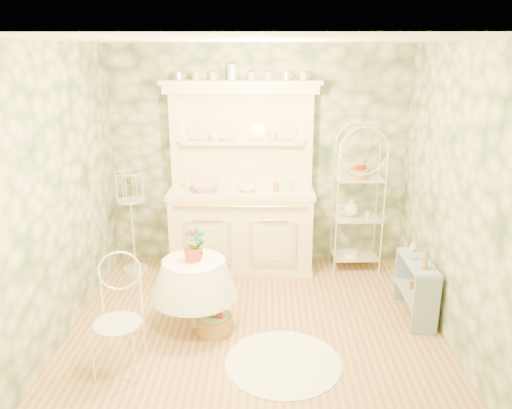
{
  "coord_description": "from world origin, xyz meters",
  "views": [
    {
      "loc": [
        0.1,
        -4.24,
        2.62
      ],
      "look_at": [
        0.0,
        0.5,
        1.15
      ],
      "focal_mm": 35.0,
      "sensor_mm": 36.0,
      "label": 1
    }
  ],
  "objects_px": {
    "bakers_rack": "(358,200)",
    "birdcage_stand": "(132,214)",
    "floor_basket": "(214,321)",
    "side_shelf": "(415,290)",
    "cafe_chair": "(117,318)",
    "kitchen_dresser": "(241,180)",
    "round_table": "(195,294)"
  },
  "relations": [
    {
      "from": "round_table",
      "to": "cafe_chair",
      "type": "xyz_separation_m",
      "value": [
        -0.54,
        -0.71,
        0.15
      ]
    },
    {
      "from": "kitchen_dresser",
      "to": "round_table",
      "type": "distance_m",
      "value": 1.67
    },
    {
      "from": "bakers_rack",
      "to": "birdcage_stand",
      "type": "distance_m",
      "value": 2.74
    },
    {
      "from": "side_shelf",
      "to": "cafe_chair",
      "type": "height_order",
      "value": "cafe_chair"
    },
    {
      "from": "floor_basket",
      "to": "bakers_rack",
      "type": "bearing_deg",
      "value": 44.62
    },
    {
      "from": "birdcage_stand",
      "to": "floor_basket",
      "type": "bearing_deg",
      "value": -51.32
    },
    {
      "from": "bakers_rack",
      "to": "floor_basket",
      "type": "bearing_deg",
      "value": -138.2
    },
    {
      "from": "side_shelf",
      "to": "cafe_chair",
      "type": "relative_size",
      "value": 0.67
    },
    {
      "from": "bakers_rack",
      "to": "side_shelf",
      "type": "bearing_deg",
      "value": -74.42
    },
    {
      "from": "kitchen_dresser",
      "to": "bakers_rack",
      "type": "bearing_deg",
      "value": 3.08
    },
    {
      "from": "kitchen_dresser",
      "to": "cafe_chair",
      "type": "distance_m",
      "value": 2.41
    },
    {
      "from": "floor_basket",
      "to": "kitchen_dresser",
      "type": "bearing_deg",
      "value": 82.65
    },
    {
      "from": "bakers_rack",
      "to": "floor_basket",
      "type": "xyz_separation_m",
      "value": [
        -1.61,
        -1.59,
        -0.76
      ]
    },
    {
      "from": "bakers_rack",
      "to": "cafe_chair",
      "type": "xyz_separation_m",
      "value": [
        -2.34,
        -2.2,
        -0.38
      ]
    },
    {
      "from": "kitchen_dresser",
      "to": "bakers_rack",
      "type": "distance_m",
      "value": 1.44
    },
    {
      "from": "kitchen_dresser",
      "to": "cafe_chair",
      "type": "relative_size",
      "value": 2.27
    },
    {
      "from": "kitchen_dresser",
      "to": "cafe_chair",
      "type": "xyz_separation_m",
      "value": [
        -0.93,
        -2.13,
        -0.64
      ]
    },
    {
      "from": "round_table",
      "to": "floor_basket",
      "type": "distance_m",
      "value": 0.32
    },
    {
      "from": "round_table",
      "to": "birdcage_stand",
      "type": "distance_m",
      "value": 1.64
    },
    {
      "from": "cafe_chair",
      "to": "bakers_rack",
      "type": "bearing_deg",
      "value": 28.12
    },
    {
      "from": "side_shelf",
      "to": "birdcage_stand",
      "type": "height_order",
      "value": "birdcage_stand"
    },
    {
      "from": "bakers_rack",
      "to": "cafe_chair",
      "type": "height_order",
      "value": "bakers_rack"
    },
    {
      "from": "kitchen_dresser",
      "to": "side_shelf",
      "type": "xyz_separation_m",
      "value": [
        1.82,
        -1.15,
        -0.85
      ]
    },
    {
      "from": "kitchen_dresser",
      "to": "cafe_chair",
      "type": "bearing_deg",
      "value": -113.54
    },
    {
      "from": "side_shelf",
      "to": "round_table",
      "type": "distance_m",
      "value": 2.23
    },
    {
      "from": "cafe_chair",
      "to": "kitchen_dresser",
      "type": "bearing_deg",
      "value": 51.33
    },
    {
      "from": "bakers_rack",
      "to": "birdcage_stand",
      "type": "relative_size",
      "value": 1.18
    },
    {
      "from": "cafe_chair",
      "to": "birdcage_stand",
      "type": "bearing_deg",
      "value": 85.78
    },
    {
      "from": "round_table",
      "to": "birdcage_stand",
      "type": "bearing_deg",
      "value": 125.57
    },
    {
      "from": "side_shelf",
      "to": "cafe_chair",
      "type": "xyz_separation_m",
      "value": [
        -2.75,
        -0.98,
        0.21
      ]
    },
    {
      "from": "bakers_rack",
      "to": "round_table",
      "type": "height_order",
      "value": "bakers_rack"
    },
    {
      "from": "side_shelf",
      "to": "round_table",
      "type": "bearing_deg",
      "value": -173.28
    }
  ]
}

